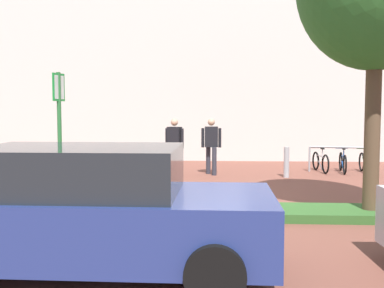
# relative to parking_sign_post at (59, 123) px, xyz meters

# --- Properties ---
(ground_plane) EXTENTS (60.00, 60.00, 0.00)m
(ground_plane) POSITION_rel_parking_sign_post_xyz_m (2.39, 1.90, -1.74)
(ground_plane) COLOR brown
(building_facade) EXTENTS (28.00, 1.20, 10.00)m
(building_facade) POSITION_rel_parking_sign_post_xyz_m (2.39, 9.81, 3.26)
(building_facade) COLOR silver
(building_facade) RESTS_ON ground
(planter_strip) EXTENTS (7.00, 1.10, 0.16)m
(planter_strip) POSITION_rel_parking_sign_post_xyz_m (2.75, 0.00, -1.66)
(planter_strip) COLOR #336028
(planter_strip) RESTS_ON ground
(parking_sign_post) EXTENTS (0.12, 0.36, 2.68)m
(parking_sign_post) POSITION_rel_parking_sign_post_xyz_m (0.00, 0.00, 0.00)
(parking_sign_post) COLOR #2D7238
(parking_sign_post) RESTS_ON ground
(bike_at_sign) EXTENTS (1.66, 0.46, 0.86)m
(bike_at_sign) POSITION_rel_parking_sign_post_xyz_m (0.07, 0.07, -1.39)
(bike_at_sign) COLOR black
(bike_at_sign) RESTS_ON ground
(bike_rack_cluster) EXTENTS (2.09, 1.74, 0.83)m
(bike_rack_cluster) POSITION_rel_parking_sign_post_xyz_m (6.94, 6.18, -1.39)
(bike_rack_cluster) COLOR #99999E
(bike_rack_cluster) RESTS_ON ground
(bollard_steel) EXTENTS (0.16, 0.16, 0.90)m
(bollard_steel) POSITION_rel_parking_sign_post_xyz_m (5.00, 4.98, -1.29)
(bollard_steel) COLOR #ADADB2
(bollard_steel) RESTS_ON ground
(person_suited_navy) EXTENTS (0.61, 0.47, 1.72)m
(person_suited_navy) POSITION_rel_parking_sign_post_xyz_m (2.79, 5.48, -0.76)
(person_suited_navy) COLOR #2D2D38
(person_suited_navy) RESTS_ON ground
(person_suited_dark) EXTENTS (0.57, 0.40, 1.72)m
(person_suited_dark) POSITION_rel_parking_sign_post_xyz_m (1.69, 5.22, -0.76)
(person_suited_dark) COLOR black
(person_suited_dark) RESTS_ON ground
(car_navy_sedan) EXTENTS (4.31, 2.05, 1.54)m
(car_navy_sedan) POSITION_rel_parking_sign_post_xyz_m (1.45, -3.03, -0.99)
(car_navy_sedan) COLOR navy
(car_navy_sedan) RESTS_ON ground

